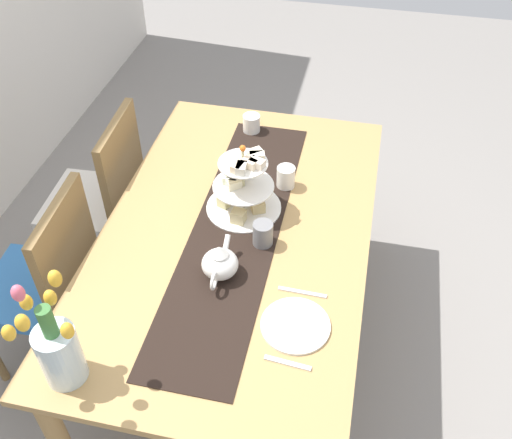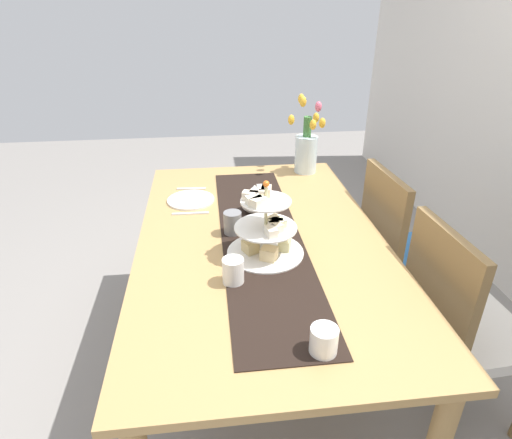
# 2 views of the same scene
# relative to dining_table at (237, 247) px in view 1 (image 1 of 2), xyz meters

# --- Properties ---
(ground_plane) EXTENTS (8.00, 8.00, 0.00)m
(ground_plane) POSITION_rel_dining_table_xyz_m (0.00, 0.00, -0.64)
(ground_plane) COLOR gray
(dining_table) EXTENTS (1.70, 1.02, 0.73)m
(dining_table) POSITION_rel_dining_table_xyz_m (0.00, 0.00, 0.00)
(dining_table) COLOR tan
(dining_table) RESTS_ON ground_plane
(chair_left) EXTENTS (0.44, 0.44, 0.91)m
(chair_left) POSITION_rel_dining_table_xyz_m (-0.21, 0.74, -0.14)
(chair_left) COLOR olive
(chair_left) RESTS_ON ground_plane
(chair_right) EXTENTS (0.44, 0.44, 0.91)m
(chair_right) POSITION_rel_dining_table_xyz_m (0.34, 0.74, -0.14)
(chair_right) COLOR olive
(chair_right) RESTS_ON ground_plane
(table_runner) EXTENTS (1.43, 0.33, 0.00)m
(table_runner) POSITION_rel_dining_table_xyz_m (0.00, 0.00, 0.09)
(table_runner) COLOR black
(table_runner) RESTS_ON dining_table
(tiered_cake_stand) EXTENTS (0.30, 0.30, 0.30)m
(tiered_cake_stand) POSITION_rel_dining_table_xyz_m (0.13, 0.00, 0.20)
(tiered_cake_stand) COLOR beige
(tiered_cake_stand) RESTS_ON table_runner
(teapot) EXTENTS (0.24, 0.13, 0.14)m
(teapot) POSITION_rel_dining_table_xyz_m (-0.23, 0.00, 0.15)
(teapot) COLOR white
(teapot) RESTS_ON table_runner
(tulip_vase) EXTENTS (0.20, 0.19, 0.43)m
(tulip_vase) POSITION_rel_dining_table_xyz_m (-0.73, 0.35, 0.23)
(tulip_vase) COLOR silver
(tulip_vase) RESTS_ON dining_table
(cream_jug) EXTENTS (0.08, 0.08, 0.08)m
(cream_jug) POSITION_rel_dining_table_xyz_m (0.67, 0.09, 0.13)
(cream_jug) COLOR white
(cream_jug) RESTS_ON dining_table
(dinner_plate_left) EXTENTS (0.23, 0.23, 0.01)m
(dinner_plate_left) POSITION_rel_dining_table_xyz_m (-0.40, -0.30, 0.10)
(dinner_plate_left) COLOR white
(dinner_plate_left) RESTS_ON dining_table
(fork_left) EXTENTS (0.03, 0.15, 0.01)m
(fork_left) POSITION_rel_dining_table_xyz_m (-0.54, -0.30, 0.10)
(fork_left) COLOR silver
(fork_left) RESTS_ON dining_table
(knife_left) EXTENTS (0.02, 0.17, 0.01)m
(knife_left) POSITION_rel_dining_table_xyz_m (-0.25, -0.30, 0.10)
(knife_left) COLOR silver
(knife_left) RESTS_ON dining_table
(mug_grey) EXTENTS (0.08, 0.08, 0.09)m
(mug_grey) POSITION_rel_dining_table_xyz_m (-0.05, -0.11, 0.14)
(mug_grey) COLOR slate
(mug_grey) RESTS_ON table_runner
(mug_white_text) EXTENTS (0.08, 0.08, 0.09)m
(mug_white_text) POSITION_rel_dining_table_xyz_m (0.30, -0.14, 0.14)
(mug_white_text) COLOR white
(mug_white_text) RESTS_ON dining_table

